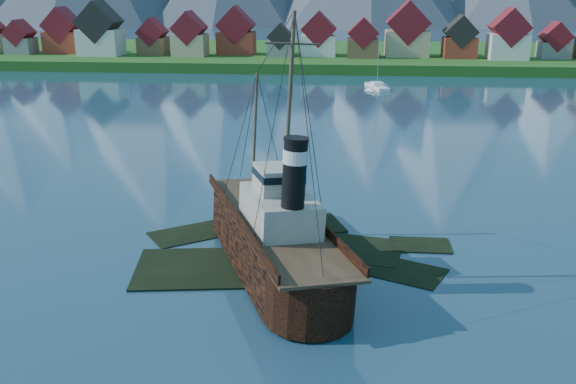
{
  "coord_description": "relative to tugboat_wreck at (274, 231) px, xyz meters",
  "views": [
    {
      "loc": [
        7.03,
        -55.98,
        25.35
      ],
      "look_at": [
        1.46,
        6.0,
        5.0
      ],
      "focal_mm": 40.0,
      "sensor_mm": 36.0,
      "label": 1
    }
  ],
  "objects": [
    {
      "name": "tugboat_wreck",
      "position": [
        0.0,
        0.0,
        0.0
      ],
      "size": [
        7.2,
        31.03,
        24.59
      ],
      "rotation": [
        0.0,
        0.06,
        0.39
      ],
      "color": "black",
      "rests_on": "ground"
    },
    {
      "name": "sailboat_e",
      "position": [
        14.3,
        107.08,
        -2.8
      ],
      "size": [
        6.07,
        11.79,
        13.29
      ],
      "rotation": [
        0.0,
        0.0,
        0.3
      ],
      "color": "silver",
      "rests_on": "ground"
    },
    {
      "name": "seawall",
      "position": [
        -0.64,
        132.06,
        -3.08
      ],
      "size": [
        600.0,
        2.5,
        2.0
      ],
      "primitive_type": "cube",
      "color": "#3F3D38",
      "rests_on": "ground"
    },
    {
      "name": "shoal",
      "position": [
        1.14,
        2.21,
        -3.43
      ],
      "size": [
        31.71,
        21.24,
        1.14
      ],
      "color": "black",
      "rests_on": "ground"
    },
    {
      "name": "ground",
      "position": [
        -0.64,
        0.06,
        -3.08
      ],
      "size": [
        1400.0,
        1400.0,
        0.0
      ],
      "primitive_type": "plane",
      "color": "#1D3C51",
      "rests_on": "ground"
    },
    {
      "name": "shore_bank",
      "position": [
        -0.64,
        170.06,
        -3.08
      ],
      "size": [
        600.0,
        80.0,
        3.2
      ],
      "primitive_type": "cube",
      "color": "#1D4B15",
      "rests_on": "ground"
    },
    {
      "name": "town",
      "position": [
        -33.76,
        152.24,
        5.9
      ],
      "size": [
        250.96,
        16.69,
        17.3
      ],
      "color": "maroon",
      "rests_on": "ground"
    }
  ]
}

